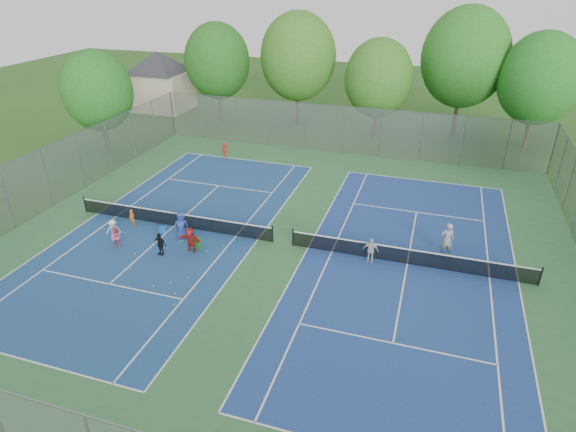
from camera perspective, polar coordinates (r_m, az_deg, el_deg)
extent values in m
plane|color=#265119|center=(27.57, -0.63, -3.31)|extent=(120.00, 120.00, 0.00)
cube|color=#306637|center=(27.57, -0.63, -3.30)|extent=(32.00, 32.00, 0.01)
cube|color=navy|center=(30.22, -13.34, -1.14)|extent=(10.97, 23.77, 0.01)
cube|color=navy|center=(26.53, 13.95, -5.53)|extent=(10.97, 23.77, 0.01)
cube|color=black|center=(30.02, -13.43, -0.40)|extent=(12.87, 0.10, 0.91)
cube|color=black|center=(26.30, 14.06, -4.72)|extent=(12.87, 0.10, 0.91)
cube|color=gray|center=(41.03, 6.47, 10.09)|extent=(32.00, 0.10, 4.00)
cube|color=gray|center=(34.69, -26.70, 3.99)|extent=(0.10, 32.00, 4.00)
cube|color=#B7A88C|center=(56.37, -14.81, 14.13)|extent=(6.00, 5.00, 4.00)
pyramid|color=#2D2D33|center=(55.62, -15.35, 18.33)|extent=(11.03, 11.03, 2.20)
cylinder|color=#443326|center=(50.93, -8.07, 13.11)|extent=(0.36, 0.36, 3.50)
ellipsoid|color=#215919|center=(50.09, -8.39, 17.71)|extent=(6.40, 6.40, 7.36)
cylinder|color=#443326|center=(48.98, 1.16, 13.01)|extent=(0.36, 0.36, 3.85)
ellipsoid|color=#356C1F|center=(48.05, 1.21, 18.36)|extent=(7.20, 7.20, 8.28)
cylinder|color=#443326|center=(45.59, 10.27, 11.03)|extent=(0.36, 0.36, 3.15)
ellipsoid|color=#32681E|center=(44.69, 10.69, 15.73)|extent=(6.00, 6.00, 6.90)
cylinder|color=#443326|center=(48.04, 19.30, 11.44)|extent=(0.36, 0.36, 4.20)
ellipsoid|color=#27691E|center=(47.05, 20.26, 17.21)|extent=(7.60, 7.60, 8.74)
cylinder|color=#443326|center=(46.78, 26.59, 9.23)|extent=(0.36, 0.36, 3.50)
ellipsoid|color=#20671E|center=(45.85, 27.71, 14.21)|extent=(6.60, 6.60, 7.59)
cylinder|color=#443326|center=(43.75, -20.84, 8.99)|extent=(0.36, 0.36, 3.15)
ellipsoid|color=#20611C|center=(42.84, -21.66, 13.63)|extent=(5.60, 5.60, 6.44)
cube|color=blue|center=(29.64, -14.62, -1.58)|extent=(0.51, 0.51, 0.33)
cube|color=#227F2A|center=(27.44, -10.64, -3.24)|extent=(0.36, 0.36, 0.63)
imported|color=#CE6413|center=(30.71, -18.00, -0.21)|extent=(0.42, 0.30, 1.09)
imported|color=#D4527A|center=(28.55, -19.70, -2.43)|extent=(0.66, 0.53, 1.29)
imported|color=silver|center=(29.42, -19.98, -1.56)|extent=(0.96, 0.83, 1.29)
imported|color=black|center=(27.17, -14.93, -3.23)|extent=(0.82, 0.44, 1.32)
imported|color=#293F97|center=(28.32, -12.53, -1.18)|extent=(0.97, 0.81, 1.69)
imported|color=#A21F17|center=(27.02, -11.48, -2.77)|extent=(1.42, 0.58, 1.50)
imported|color=#AF2119|center=(40.47, -7.45, 7.76)|extent=(0.93, 0.69, 1.28)
imported|color=gray|center=(27.33, 18.33, -2.70)|extent=(0.83, 0.64, 2.02)
imported|color=silver|center=(25.97, 9.75, -4.01)|extent=(0.85, 0.37, 1.43)
sphere|color=#DDF438|center=(27.85, -17.69, -4.33)|extent=(0.07, 0.07, 0.07)
sphere|color=gold|center=(28.40, -12.69, -2.98)|extent=(0.07, 0.07, 0.07)
sphere|color=#B5CC2F|center=(27.14, -9.58, -4.19)|extent=(0.07, 0.07, 0.07)
sphere|color=#AFCD2F|center=(26.61, -18.15, -6.00)|extent=(0.07, 0.07, 0.07)
sphere|color=#AFC32D|center=(27.54, -7.68, -3.54)|extent=(0.07, 0.07, 0.07)
sphere|color=#B6CD2F|center=(23.45, -13.33, -10.26)|extent=(0.07, 0.07, 0.07)
sphere|color=#BAE234|center=(28.43, -12.39, -2.91)|extent=(0.07, 0.07, 0.07)
sphere|color=#D8F037|center=(24.19, -13.19, -8.92)|extent=(0.07, 0.07, 0.07)
sphere|color=#D1F138|center=(24.94, -15.61, -8.03)|extent=(0.07, 0.07, 0.07)
sphere|color=yellow|center=(30.19, -18.72, -1.91)|extent=(0.07, 0.07, 0.07)
sphere|color=#B3CC2F|center=(25.15, -11.84, -7.22)|extent=(0.07, 0.07, 0.07)
sphere|color=#D6F338|center=(24.98, -13.76, -7.72)|extent=(0.07, 0.07, 0.07)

